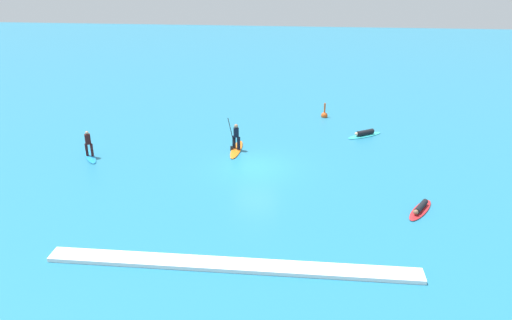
{
  "coord_description": "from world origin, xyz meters",
  "views": [
    {
      "loc": [
        2.7,
        -27.03,
        12.18
      ],
      "look_at": [
        0.0,
        0.0,
        0.5
      ],
      "focal_mm": 34.38,
      "sensor_mm": 36.0,
      "label": 1
    }
  ],
  "objects_px": {
    "surfer_on_red_board": "(420,209)",
    "surfer_on_blue_board": "(89,150)",
    "surfer_on_orange_board": "(236,144)",
    "marker_buoy": "(324,115)",
    "surfer_on_teal_board": "(365,134)"
  },
  "relations": [
    {
      "from": "surfer_on_red_board",
      "to": "surfer_on_blue_board",
      "type": "xyz_separation_m",
      "value": [
        -19.52,
        5.11,
        0.38
      ]
    },
    {
      "from": "surfer_on_orange_board",
      "to": "surfer_on_blue_board",
      "type": "distance_m",
      "value": 9.37
    },
    {
      "from": "surfer_on_blue_board",
      "to": "marker_buoy",
      "type": "bearing_deg",
      "value": -89.91
    },
    {
      "from": "surfer_on_teal_board",
      "to": "marker_buoy",
      "type": "relative_size",
      "value": 2.18
    },
    {
      "from": "surfer_on_orange_board",
      "to": "marker_buoy",
      "type": "distance_m",
      "value": 9.66
    },
    {
      "from": "surfer_on_teal_board",
      "to": "surfer_on_blue_board",
      "type": "relative_size",
      "value": 1.1
    },
    {
      "from": "surfer_on_teal_board",
      "to": "surfer_on_orange_board",
      "type": "relative_size",
      "value": 0.85
    },
    {
      "from": "marker_buoy",
      "to": "surfer_on_orange_board",
      "type": "bearing_deg",
      "value": -128.29
    },
    {
      "from": "surfer_on_blue_board",
      "to": "surfer_on_red_board",
      "type": "bearing_deg",
      "value": -137.24
    },
    {
      "from": "surfer_on_red_board",
      "to": "surfer_on_blue_board",
      "type": "distance_m",
      "value": 20.18
    },
    {
      "from": "surfer_on_blue_board",
      "to": "marker_buoy",
      "type": "height_order",
      "value": "surfer_on_blue_board"
    },
    {
      "from": "surfer_on_red_board",
      "to": "surfer_on_blue_board",
      "type": "relative_size",
      "value": 1.04
    },
    {
      "from": "surfer_on_teal_board",
      "to": "surfer_on_blue_board",
      "type": "bearing_deg",
      "value": -15.29
    },
    {
      "from": "surfer_on_blue_board",
      "to": "surfer_on_teal_board",
      "type": "bearing_deg",
      "value": -104.9
    },
    {
      "from": "surfer_on_teal_board",
      "to": "surfer_on_red_board",
      "type": "distance_m",
      "value": 10.92
    }
  ]
}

